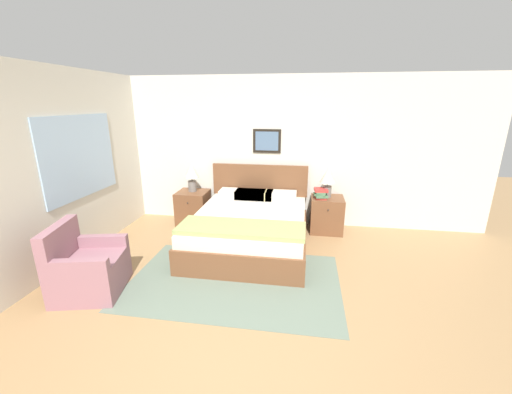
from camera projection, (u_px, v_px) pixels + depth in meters
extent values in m
plane|color=#99754C|center=(227.00, 353.00, 2.80)|extent=(16.00, 16.00, 0.00)
cube|color=beige|center=(270.00, 152.00, 5.56)|extent=(7.42, 0.06, 2.60)
cube|color=black|center=(267.00, 141.00, 5.47)|extent=(0.49, 0.02, 0.41)
cube|color=slate|center=(267.00, 141.00, 5.46)|extent=(0.40, 0.00, 0.33)
cube|color=beige|center=(76.00, 166.00, 4.36)|extent=(0.06, 5.69, 2.60)
cube|color=#9EBCDB|center=(80.00, 157.00, 4.38)|extent=(0.02, 1.44, 1.13)
cube|color=slate|center=(235.00, 281.00, 3.93)|extent=(2.59, 1.68, 0.01)
cube|color=brown|center=(250.00, 238.00, 4.85)|extent=(1.70, 2.09, 0.28)
cube|color=brown|center=(236.00, 258.00, 3.84)|extent=(1.70, 0.06, 0.08)
cube|color=beige|center=(250.00, 221.00, 4.77)|extent=(1.63, 2.01, 0.25)
cube|color=brown|center=(260.00, 180.00, 5.62)|extent=(1.70, 0.06, 0.56)
cube|color=#8E9E5B|center=(241.00, 228.00, 4.11)|extent=(1.67, 0.59, 0.06)
cube|color=beige|center=(235.00, 194.00, 5.52)|extent=(0.52, 0.32, 0.14)
cube|color=beige|center=(281.00, 196.00, 5.40)|extent=(0.52, 0.32, 0.14)
cube|color=tan|center=(258.00, 195.00, 5.46)|extent=(0.52, 0.32, 0.14)
cube|color=tan|center=(250.00, 194.00, 5.48)|extent=(0.52, 0.32, 0.14)
cube|color=#8E606B|center=(91.00, 275.00, 3.66)|extent=(0.84, 0.87, 0.43)
cube|color=#8E606B|center=(59.00, 243.00, 3.52)|extent=(0.28, 0.74, 0.41)
cube|color=#8E606B|center=(98.00, 241.00, 3.88)|extent=(0.70, 0.26, 0.14)
cube|color=#8E606B|center=(74.00, 266.00, 3.28)|extent=(0.70, 0.26, 0.14)
cube|color=brown|center=(193.00, 207.00, 5.74)|extent=(0.54, 0.51, 0.60)
sphere|color=#332D28|center=(187.00, 203.00, 5.44)|extent=(0.02, 0.02, 0.02)
cube|color=brown|center=(327.00, 214.00, 5.38)|extent=(0.54, 0.51, 0.60)
sphere|color=#332D28|center=(328.00, 210.00, 5.08)|extent=(0.02, 0.02, 0.02)
cylinder|color=slate|center=(192.00, 186.00, 5.65)|extent=(0.15, 0.15, 0.19)
cylinder|color=slate|center=(192.00, 179.00, 5.61)|extent=(0.02, 0.02, 0.06)
cone|color=beige|center=(192.00, 171.00, 5.57)|extent=(0.27, 0.27, 0.24)
cylinder|color=slate|center=(327.00, 192.00, 5.30)|extent=(0.15, 0.15, 0.19)
cylinder|color=slate|center=(327.00, 184.00, 5.26)|extent=(0.02, 0.02, 0.06)
cone|color=beige|center=(328.00, 176.00, 5.22)|extent=(0.27, 0.27, 0.24)
cube|color=#B7332D|center=(321.00, 197.00, 5.26)|extent=(0.20, 0.24, 0.03)
cube|color=#4C7551|center=(321.00, 195.00, 5.25)|extent=(0.24, 0.29, 0.04)
cube|color=#4C7551|center=(321.00, 193.00, 5.24)|extent=(0.22, 0.27, 0.03)
cube|color=#4C7551|center=(321.00, 192.00, 5.23)|extent=(0.16, 0.25, 0.03)
cube|color=#B7332D|center=(321.00, 190.00, 5.22)|extent=(0.23, 0.24, 0.04)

